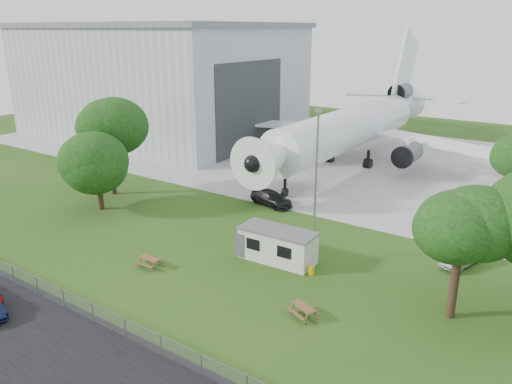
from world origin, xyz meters
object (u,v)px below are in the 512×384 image
Objects in this scene: airliner at (353,125)px; picnic_east at (303,317)px; picnic_west at (150,267)px; hangar at (160,79)px; site_cabin at (278,245)px.

picnic_east is at bearing -69.87° from airliner.
airliner is at bearing 89.46° from picnic_west.
picnic_west is at bearing -46.37° from hangar.
hangar is 62.87m from picnic_east.
hangar is at bearing 132.61° from picnic_west.
hangar is 23.89× the size of picnic_east.
hangar is at bearing 144.38° from site_cabin.
picnic_west is at bearing -152.96° from picnic_east.
picnic_west and picnic_east have the same top height.
site_cabin reaches higher than picnic_west.
airliner is 26.52× the size of picnic_east.
site_cabin is 3.78× the size of picnic_east.
picnic_east is (5.80, -6.01, -1.31)m from site_cabin.
airliner reaches higher than picnic_west.
picnic_west is 1.00× the size of picnic_east.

